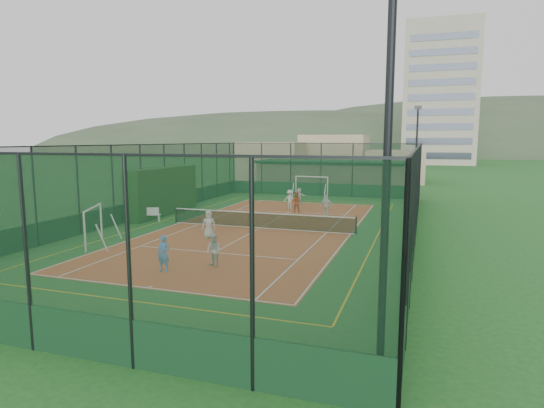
% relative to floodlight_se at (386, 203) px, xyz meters
% --- Properties ---
extents(ground, '(300.00, 300.00, 0.00)m').
position_rel_floodlight_se_xyz_m(ground, '(-8.60, 16.60, -4.12)').
color(ground, '#1D5421').
rests_on(ground, ground).
extents(court_slab, '(11.17, 23.97, 0.01)m').
position_rel_floodlight_se_xyz_m(court_slab, '(-8.60, 16.60, -4.12)').
color(court_slab, '#AC3826').
rests_on(court_slab, ground).
extents(tennis_net, '(11.67, 0.12, 1.06)m').
position_rel_floodlight_se_xyz_m(tennis_net, '(-8.60, 16.60, -3.59)').
color(tennis_net, black).
rests_on(tennis_net, ground).
extents(perimeter_fence, '(18.12, 34.12, 5.00)m').
position_rel_floodlight_se_xyz_m(perimeter_fence, '(-8.60, 16.60, -1.62)').
color(perimeter_fence, black).
rests_on(perimeter_fence, ground).
extents(floodlight_se, '(0.60, 0.26, 8.25)m').
position_rel_floodlight_se_xyz_m(floodlight_se, '(0.00, 0.00, 0.00)').
color(floodlight_se, black).
rests_on(floodlight_se, ground).
extents(floodlight_ne, '(0.60, 0.26, 8.25)m').
position_rel_floodlight_se_xyz_m(floodlight_ne, '(0.00, 33.20, 0.00)').
color(floodlight_ne, black).
rests_on(floodlight_ne, ground).
extents(clubhouse, '(15.20, 7.20, 3.15)m').
position_rel_floodlight_se_xyz_m(clubhouse, '(-8.60, 38.60, -2.55)').
color(clubhouse, tan).
rests_on(clubhouse, ground).
extents(apartment_tower, '(15.00, 12.00, 30.00)m').
position_rel_floodlight_se_xyz_m(apartment_tower, '(3.40, 98.60, 10.88)').
color(apartment_tower, beige).
rests_on(apartment_tower, ground).
extents(distant_hills, '(200.00, 60.00, 24.00)m').
position_rel_floodlight_se_xyz_m(distant_hills, '(-8.60, 166.60, -4.12)').
color(distant_hills, '#384C33').
rests_on(distant_hills, ground).
extents(hedge_left, '(1.15, 7.69, 3.36)m').
position_rel_floodlight_se_xyz_m(hedge_left, '(-16.90, 19.21, -2.44)').
color(hedge_left, black).
rests_on(hedge_left, ground).
extents(white_bench, '(1.80, 1.04, 0.98)m').
position_rel_floodlight_se_xyz_m(white_bench, '(-16.40, 16.39, -3.63)').
color(white_bench, white).
rests_on(white_bench, ground).
extents(futsal_goal_near, '(3.09, 2.03, 1.93)m').
position_rel_floodlight_se_xyz_m(futsal_goal_near, '(-15.04, 9.65, -3.16)').
color(futsal_goal_near, white).
rests_on(futsal_goal_near, ground).
extents(futsal_goal_far, '(3.19, 1.20, 2.01)m').
position_rel_floodlight_se_xyz_m(futsal_goal_far, '(-8.89, 31.09, -3.12)').
color(futsal_goal_far, white).
rests_on(futsal_goal_far, ground).
extents(child_near_left, '(0.86, 0.72, 1.49)m').
position_rel_floodlight_se_xyz_m(child_near_left, '(-10.30, 13.08, -3.37)').
color(child_near_left, silver).
rests_on(child_near_left, court_slab).
extents(child_near_mid, '(0.55, 0.37, 1.49)m').
position_rel_floodlight_se_xyz_m(child_near_mid, '(-9.19, 6.74, -3.37)').
color(child_near_mid, '#5390EC').
rests_on(child_near_mid, court_slab).
extents(child_near_right, '(0.86, 0.80, 1.41)m').
position_rel_floodlight_se_xyz_m(child_near_right, '(-7.55, 7.97, -3.41)').
color(child_near_right, silver).
rests_on(child_near_right, court_slab).
extents(child_far_left, '(0.99, 0.61, 1.47)m').
position_rel_floodlight_se_xyz_m(child_far_left, '(-9.07, 24.69, -3.38)').
color(child_far_left, white).
rests_on(child_far_left, court_slab).
extents(child_far_right, '(0.94, 0.48, 1.54)m').
position_rel_floodlight_se_xyz_m(child_far_right, '(-5.61, 21.94, -3.34)').
color(child_far_right, silver).
rests_on(child_far_right, court_slab).
extents(child_far_back, '(1.31, 0.66, 1.36)m').
position_rel_floodlight_se_xyz_m(child_far_back, '(-9.03, 27.32, -3.44)').
color(child_far_back, silver).
rests_on(child_far_back, court_slab).
extents(coach, '(0.78, 0.64, 1.51)m').
position_rel_floodlight_se_xyz_m(coach, '(-8.14, 23.10, -3.36)').
color(coach, red).
rests_on(coach, court_slab).
extents(tennis_balls, '(4.34, 1.38, 0.07)m').
position_rel_floodlight_se_xyz_m(tennis_balls, '(-9.61, 18.04, -4.08)').
color(tennis_balls, '#CCE033').
rests_on(tennis_balls, court_slab).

